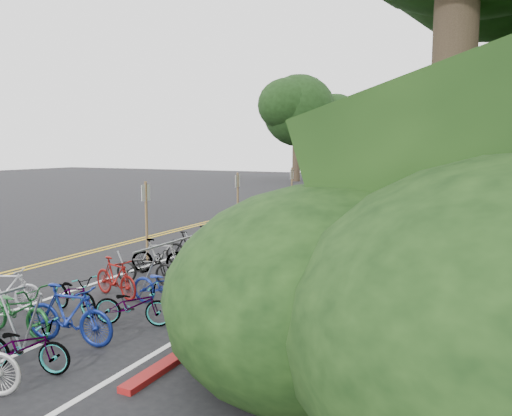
{
  "coord_description": "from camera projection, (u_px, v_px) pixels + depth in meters",
  "views": [
    {
      "loc": [
        10.38,
        -7.25,
        3.53
      ],
      "look_at": [
        2.3,
        9.26,
        1.3
      ],
      "focal_mm": 35.0,
      "sensor_mm": 36.0,
      "label": 1
    }
  ],
  "objects": [
    {
      "name": "bike_racks_rest",
      "position": [
        308.0,
        210.0,
        21.59
      ],
      "size": [
        1.14,
        23.0,
        1.17
      ],
      "color": "gray",
      "rests_on": "ground"
    },
    {
      "name": "signposts_rest",
      "position": [
        268.0,
        192.0,
        23.46
      ],
      "size": [
        0.08,
        18.4,
        2.5
      ],
      "color": "brown",
      "rests_on": "ground"
    },
    {
      "name": "road_markings",
      "position": [
        228.0,
        235.0,
        20.14
      ],
      "size": [
        7.47,
        80.0,
        0.01
      ],
      "color": "gold",
      "rests_on": "ground"
    },
    {
      "name": "bike_front",
      "position": [
        5.0,
        290.0,
        10.75
      ],
      "size": [
        1.09,
        1.66,
        0.97
      ],
      "primitive_type": "imported",
      "rotation": [
        0.0,
        0.0,
        2.0
      ],
      "color": "#9E9EA3",
      "rests_on": "ground"
    },
    {
      "name": "red_curb",
      "position": [
        364.0,
        237.0,
        19.62
      ],
      "size": [
        0.25,
        28.0,
        0.1
      ],
      "primitive_type": "cube",
      "color": "maroon",
      "rests_on": "ground"
    },
    {
      "name": "bike_valet",
      "position": [
        140.0,
        280.0,
        11.57
      ],
      "size": [
        3.19,
        11.83,
        1.1
      ],
      "color": "#9E9EA3",
      "rests_on": "ground"
    }
  ]
}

